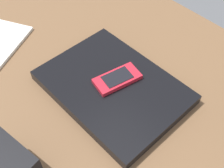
# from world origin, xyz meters

# --- Properties ---
(desk_surface) EXTENTS (1.20, 0.80, 0.03)m
(desk_surface) POSITION_xyz_m (0.00, 0.00, 0.01)
(desk_surface) COLOR brown
(desk_surface) RESTS_ON ground
(laptop_closed) EXTENTS (0.32, 0.24, 0.02)m
(laptop_closed) POSITION_xyz_m (0.00, -0.02, 0.04)
(laptop_closed) COLOR black
(laptop_closed) RESTS_ON desk_surface
(cell_phone_on_laptop) EXTENTS (0.07, 0.11, 0.01)m
(cell_phone_on_laptop) POSITION_xyz_m (-0.00, -0.03, 0.06)
(cell_phone_on_laptop) COLOR red
(cell_phone_on_laptop) RESTS_ON laptop_closed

